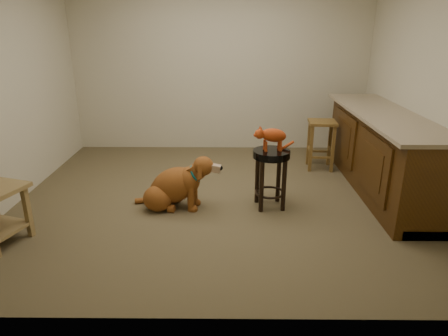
{
  "coord_description": "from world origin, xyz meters",
  "views": [
    {
      "loc": [
        0.11,
        -4.21,
        1.9
      ],
      "look_at": [
        0.07,
        -0.22,
        0.45
      ],
      "focal_mm": 32.0,
      "sensor_mm": 36.0,
      "label": 1
    }
  ],
  "objects_px": {
    "padded_stool": "(271,167)",
    "tabby_kitten": "(271,136)",
    "wood_stool": "(321,144)",
    "golden_retriever": "(175,187)"
  },
  "relations": [
    {
      "from": "padded_stool",
      "to": "tabby_kitten",
      "type": "relative_size",
      "value": 1.42
    },
    {
      "from": "tabby_kitten",
      "to": "padded_stool",
      "type": "bearing_deg",
      "value": -5.72
    },
    {
      "from": "padded_stool",
      "to": "wood_stool",
      "type": "distance_m",
      "value": 1.49
    },
    {
      "from": "golden_retriever",
      "to": "tabby_kitten",
      "type": "height_order",
      "value": "tabby_kitten"
    },
    {
      "from": "tabby_kitten",
      "to": "golden_retriever",
      "type": "bearing_deg",
      "value": 174.07
    },
    {
      "from": "golden_retriever",
      "to": "padded_stool",
      "type": "bearing_deg",
      "value": 9.03
    },
    {
      "from": "wood_stool",
      "to": "tabby_kitten",
      "type": "bearing_deg",
      "value": -123.45
    },
    {
      "from": "padded_stool",
      "to": "tabby_kitten",
      "type": "distance_m",
      "value": 0.34
    },
    {
      "from": "padded_stool",
      "to": "tabby_kitten",
      "type": "xyz_separation_m",
      "value": [
        -0.01,
        -0.0,
        0.34
      ]
    },
    {
      "from": "wood_stool",
      "to": "tabby_kitten",
      "type": "xyz_separation_m",
      "value": [
        -0.82,
        -1.24,
        0.46
      ]
    }
  ]
}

